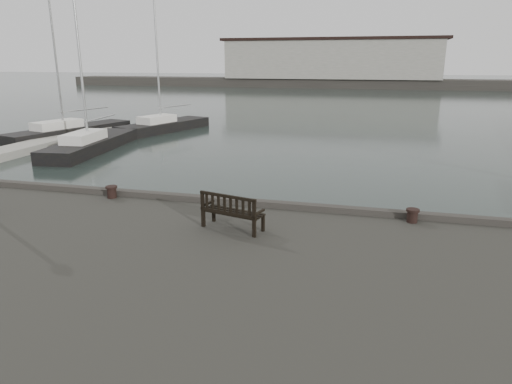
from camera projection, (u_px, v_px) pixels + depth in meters
ground at (291, 255)px, 14.20m from camera, size 400.00×400.00×0.00m
pontoon at (2, 154)px, 28.24m from camera, size 2.00×24.00×0.50m
breakwater at (346, 68)px, 99.67m from camera, size 140.00×9.50×12.20m
bench at (232, 218)px, 11.87m from camera, size 1.75×0.98×0.95m
bollard_left at (112, 192)px, 14.64m from camera, size 0.47×0.47×0.39m
bollard_right at (412, 216)px, 12.42m from camera, size 0.45×0.45×0.37m
yacht_b at (70, 134)px, 36.02m from camera, size 5.11×10.95×14.06m
yacht_c at (93, 147)px, 30.54m from camera, size 3.48×10.09×13.26m
yacht_d at (165, 128)px, 39.10m from camera, size 5.08×9.40×11.50m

